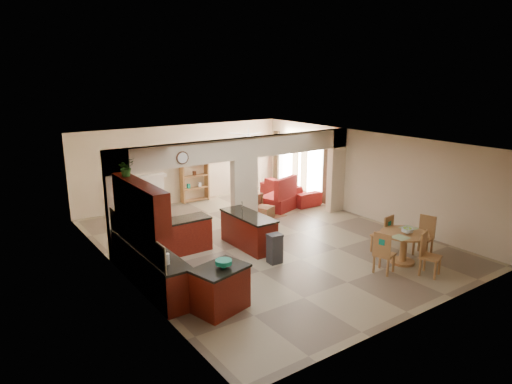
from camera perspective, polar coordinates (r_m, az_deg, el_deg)
floor at (r=12.88m, az=1.02°, el=-6.13°), size 10.00×10.00×0.00m
ceiling at (r=12.17m, az=1.08°, el=6.29°), size 10.00×10.00×0.00m
wall_back at (r=16.66m, az=-9.11°, el=3.48°), size 8.00×0.00×8.00m
wall_front at (r=9.09m, az=20.01°, el=-6.65°), size 8.00×0.00×8.00m
wall_left at (r=10.70m, az=-16.60°, el=-3.20°), size 0.00×10.00×10.00m
wall_right at (r=15.09m, az=13.46°, el=2.11°), size 0.00×10.00×10.00m
partition_left_pier at (r=11.70m, az=-16.79°, el=-1.70°), size 0.60×0.25×2.80m
partition_center_pier at (r=13.33m, az=-1.48°, el=-0.45°), size 0.80×0.25×2.20m
partition_right_pier at (r=15.55m, az=9.98°, el=2.65°), size 0.60×0.25×2.80m
partition_header at (r=13.03m, az=-1.52°, el=5.50°), size 8.00×0.25×0.60m
kitchen_counter at (r=11.03m, az=-12.17°, el=-7.54°), size 2.52×3.29×1.48m
upper_cabinets at (r=9.88m, az=-14.34°, el=-1.35°), size 0.35×2.40×0.90m
peninsula at (r=12.31m, az=-0.93°, el=-4.86°), size 0.70×1.85×0.91m
wall_clock at (r=11.94m, az=-9.17°, el=4.24°), size 0.34×0.03×0.34m
rug at (r=15.15m, az=0.04°, el=-2.89°), size 1.60×1.30×0.01m
fireplace at (r=16.07m, az=-13.86°, el=-0.05°), size 1.60×0.35×1.20m
shelving_unit at (r=16.76m, az=-7.69°, el=1.85°), size 1.00×0.32×1.80m
window_a at (r=16.69m, az=7.48°, el=2.86°), size 0.02×0.90×1.90m
window_b at (r=17.95m, az=3.83°, el=3.78°), size 0.02×0.90×1.90m
glazed_door at (r=17.34m, az=5.57°, el=2.85°), size 0.02×0.70×2.10m
drape_a_left at (r=16.23m, az=8.79°, el=2.48°), size 0.10×0.28×2.30m
drape_a_right at (r=17.10m, az=6.03°, el=3.18°), size 0.10×0.28×2.30m
drape_b_left at (r=17.47m, az=4.95°, el=3.46°), size 0.10×0.28×2.30m
drape_b_right at (r=18.39m, az=2.56°, el=4.06°), size 0.10×0.28×2.30m
ceiling_fan at (r=15.50m, az=-0.96°, el=7.18°), size 1.00×1.00×0.10m
kitchen_island at (r=9.18m, az=-4.47°, el=-11.95°), size 1.21×0.99×0.91m
teal_bowl at (r=8.95m, az=-4.07°, el=-8.93°), size 0.33×0.33×0.15m
trash_can at (r=11.34m, az=2.35°, el=-7.22°), size 0.34×0.29×0.69m
dining_table at (r=11.84m, az=17.99°, el=-6.09°), size 1.16×1.16×0.79m
fruit_bowl at (r=11.68m, az=18.39°, el=-4.60°), size 0.28×0.28×0.15m
sofa at (r=16.92m, az=4.24°, el=0.20°), size 2.50×1.00×0.73m
chaise at (r=15.81m, az=2.82°, el=-1.29°), size 1.44×1.31×0.47m
armchair at (r=15.28m, az=-1.13°, el=-1.36°), size 0.87×0.89×0.72m
ottoman at (r=14.84m, az=1.03°, el=-2.53°), size 0.68×0.68×0.38m
plant at (r=10.37m, az=-15.95°, el=2.99°), size 0.45×0.42×0.40m
chair_north at (r=12.34m, az=15.76°, el=-4.90°), size 0.48×0.48×1.02m
chair_east at (r=12.58m, az=20.39°, el=-4.91°), size 0.51×0.51×1.02m
chair_south at (r=11.35m, az=20.63°, el=-7.04°), size 0.53×0.53×1.02m
chair_west at (r=11.07m, az=15.61°, el=-7.16°), size 0.52×0.52×1.02m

